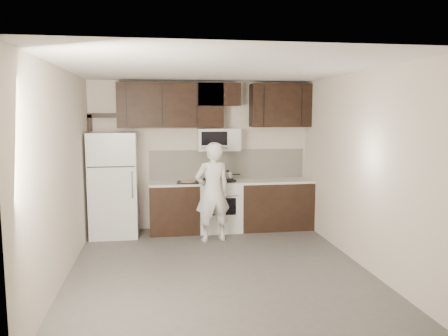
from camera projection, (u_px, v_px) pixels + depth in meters
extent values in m
plane|color=#504E4B|center=(218.00, 268.00, 6.03)|extent=(4.50, 4.50, 0.00)
plane|color=beige|center=(201.00, 155.00, 8.06)|extent=(4.00, 0.00, 4.00)
plane|color=white|center=(218.00, 69.00, 5.69)|extent=(4.50, 4.50, 0.00)
cube|color=black|center=(174.00, 208.00, 7.80)|extent=(0.87, 0.62, 0.87)
cube|color=black|center=(275.00, 205.00, 8.08)|extent=(1.32, 0.62, 0.87)
cube|color=white|center=(174.00, 183.00, 7.74)|extent=(0.87, 0.64, 0.04)
cube|color=white|center=(275.00, 181.00, 8.02)|extent=(1.32, 0.64, 0.04)
cube|color=silver|center=(219.00, 206.00, 7.92)|extent=(0.76, 0.62, 0.89)
cube|color=silver|center=(219.00, 181.00, 7.86)|extent=(0.76, 0.62, 0.02)
cube|color=black|center=(222.00, 207.00, 7.61)|extent=(0.50, 0.01, 0.30)
cylinder|color=silver|center=(222.00, 196.00, 7.55)|extent=(0.55, 0.02, 0.02)
cylinder|color=black|center=(211.00, 182.00, 7.68)|extent=(0.20, 0.20, 0.03)
cylinder|color=black|center=(231.00, 181.00, 7.74)|extent=(0.20, 0.20, 0.03)
cylinder|color=black|center=(209.00, 179.00, 7.98)|extent=(0.20, 0.20, 0.03)
cylinder|color=black|center=(228.00, 179.00, 8.03)|extent=(0.20, 0.20, 0.03)
cube|color=white|center=(228.00, 164.00, 8.15)|extent=(2.90, 0.02, 0.54)
cube|color=black|center=(171.00, 105.00, 7.69)|extent=(1.85, 0.35, 0.78)
cube|color=black|center=(280.00, 106.00, 8.00)|extent=(1.10, 0.35, 0.78)
cube|color=black|center=(218.00, 95.00, 7.80)|extent=(0.76, 0.35, 0.40)
cube|color=silver|center=(218.00, 139.00, 7.88)|extent=(0.76, 0.38, 0.40)
cube|color=black|center=(214.00, 138.00, 7.67)|extent=(0.46, 0.01, 0.24)
cube|color=silver|center=(234.00, 138.00, 7.73)|extent=(0.18, 0.01, 0.24)
cylinder|color=silver|center=(215.00, 148.00, 7.67)|extent=(0.46, 0.02, 0.02)
cube|color=silver|center=(114.00, 184.00, 7.53)|extent=(0.80, 0.72, 1.80)
cube|color=black|center=(111.00, 167.00, 7.13)|extent=(0.77, 0.01, 0.02)
cylinder|color=silver|center=(132.00, 185.00, 7.19)|extent=(0.03, 0.03, 0.45)
cube|color=black|center=(92.00, 174.00, 7.76)|extent=(0.08, 0.08, 2.10)
cube|color=black|center=(102.00, 116.00, 7.67)|extent=(0.50, 0.08, 0.08)
cylinder|color=silver|center=(228.00, 176.00, 8.03)|extent=(0.19, 0.19, 0.14)
sphere|color=black|center=(228.00, 171.00, 8.01)|extent=(0.04, 0.04, 0.04)
cylinder|color=black|center=(236.00, 174.00, 8.02)|extent=(0.18, 0.04, 0.02)
cube|color=black|center=(188.00, 182.00, 7.64)|extent=(0.41, 0.33, 0.02)
cylinder|color=#CBB388|center=(188.00, 181.00, 7.64)|extent=(0.28, 0.28, 0.02)
imported|color=silver|center=(212.00, 192.00, 7.23)|extent=(0.67, 0.51, 1.65)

